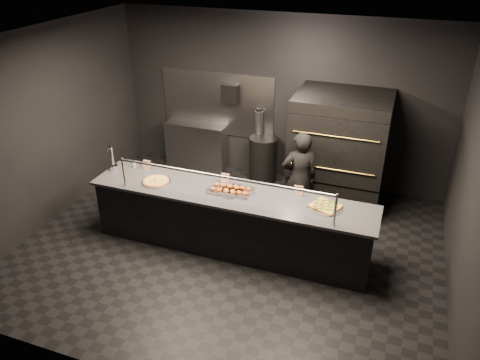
% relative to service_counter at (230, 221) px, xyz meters
% --- Properties ---
extents(room, '(6.04, 6.00, 3.00)m').
position_rel_service_counter_xyz_m(room, '(-0.02, 0.05, 1.03)').
color(room, black).
rests_on(room, ground).
extents(service_counter, '(4.10, 0.78, 1.37)m').
position_rel_service_counter_xyz_m(service_counter, '(0.00, 0.00, 0.00)').
color(service_counter, black).
rests_on(service_counter, ground).
extents(pizza_oven, '(1.50, 1.23, 1.91)m').
position_rel_service_counter_xyz_m(pizza_oven, '(1.20, 1.90, 0.50)').
color(pizza_oven, black).
rests_on(pizza_oven, ground).
extents(prep_shelf, '(1.20, 0.35, 0.90)m').
position_rel_service_counter_xyz_m(prep_shelf, '(-1.60, 2.32, -0.01)').
color(prep_shelf, '#99999E').
rests_on(prep_shelf, ground).
extents(towel_dispenser, '(0.30, 0.20, 0.35)m').
position_rel_service_counter_xyz_m(towel_dispenser, '(-0.90, 2.39, 1.09)').
color(towel_dispenser, black).
rests_on(towel_dispenser, room).
extents(fire_extinguisher, '(0.14, 0.14, 0.51)m').
position_rel_service_counter_xyz_m(fire_extinguisher, '(-0.35, 2.40, 0.60)').
color(fire_extinguisher, '#B2B2B7').
rests_on(fire_extinguisher, room).
extents(beer_tap, '(0.13, 0.19, 0.51)m').
position_rel_service_counter_xyz_m(beer_tap, '(-1.95, 0.09, 0.60)').
color(beer_tap, silver).
rests_on(beer_tap, service_counter).
extents(round_pizza, '(0.43, 0.43, 0.03)m').
position_rel_service_counter_xyz_m(round_pizza, '(-1.14, -0.05, 0.47)').
color(round_pizza, silver).
rests_on(round_pizza, service_counter).
extents(slider_tray_a, '(0.52, 0.46, 0.07)m').
position_rel_service_counter_xyz_m(slider_tray_a, '(-0.10, 0.05, 0.48)').
color(slider_tray_a, silver).
rests_on(slider_tray_a, service_counter).
extents(slider_tray_b, '(0.49, 0.41, 0.07)m').
position_rel_service_counter_xyz_m(slider_tray_b, '(0.08, 0.08, 0.48)').
color(slider_tray_b, silver).
rests_on(slider_tray_b, service_counter).
extents(square_pizza, '(0.46, 0.46, 0.05)m').
position_rel_service_counter_xyz_m(square_pizza, '(1.32, 0.09, 0.47)').
color(square_pizza, silver).
rests_on(square_pizza, service_counter).
extents(condiment_jar, '(0.15, 0.06, 0.10)m').
position_rel_service_counter_xyz_m(condiment_jar, '(-1.67, 0.27, 0.50)').
color(condiment_jar, silver).
rests_on(condiment_jar, service_counter).
extents(tent_cards, '(2.50, 0.04, 0.15)m').
position_rel_service_counter_xyz_m(tent_cards, '(-0.25, 0.28, 0.53)').
color(tent_cards, white).
rests_on(tent_cards, service_counter).
extents(trash_bin, '(0.51, 0.51, 0.85)m').
position_rel_service_counter_xyz_m(trash_bin, '(-0.20, 2.22, -0.04)').
color(trash_bin, black).
rests_on(trash_bin, ground).
extents(worker, '(0.67, 0.58, 1.54)m').
position_rel_service_counter_xyz_m(worker, '(0.74, 1.07, 0.30)').
color(worker, black).
rests_on(worker, ground).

